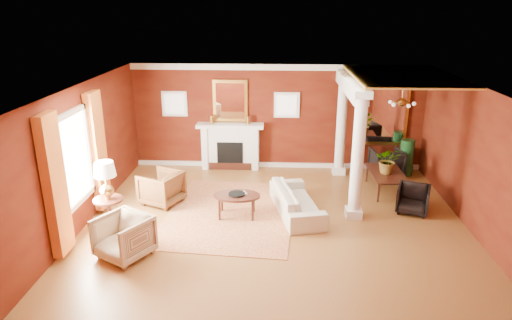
# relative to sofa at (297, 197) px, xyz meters

# --- Properties ---
(ground) EXTENTS (8.00, 8.00, 0.00)m
(ground) POSITION_rel_sofa_xyz_m (-0.46, -0.42, -0.40)
(ground) COLOR brown
(ground) RESTS_ON ground
(room_shell) EXTENTS (8.04, 7.04, 2.92)m
(room_shell) POSITION_rel_sofa_xyz_m (-0.46, -0.42, 1.61)
(room_shell) COLOR #5D200D
(room_shell) RESTS_ON ground
(fireplace) EXTENTS (1.85, 0.42, 1.29)m
(fireplace) POSITION_rel_sofa_xyz_m (-1.76, 2.89, 0.24)
(fireplace) COLOR white
(fireplace) RESTS_ON ground
(overmantel_mirror) EXTENTS (0.95, 0.07, 1.15)m
(overmantel_mirror) POSITION_rel_sofa_xyz_m (-1.76, 3.03, 1.50)
(overmantel_mirror) COLOR gold
(overmantel_mirror) RESTS_ON fireplace
(flank_window_left) EXTENTS (0.70, 0.07, 0.70)m
(flank_window_left) POSITION_rel_sofa_xyz_m (-3.31, 3.04, 1.40)
(flank_window_left) COLOR white
(flank_window_left) RESTS_ON room_shell
(flank_window_right) EXTENTS (0.70, 0.07, 0.70)m
(flank_window_right) POSITION_rel_sofa_xyz_m (-0.21, 3.04, 1.40)
(flank_window_right) COLOR white
(flank_window_right) RESTS_ON room_shell
(left_window) EXTENTS (0.21, 2.55, 2.60)m
(left_window) POSITION_rel_sofa_xyz_m (-4.36, -1.02, 1.02)
(left_window) COLOR white
(left_window) RESTS_ON room_shell
(column_front) EXTENTS (0.36, 0.36, 2.80)m
(column_front) POSITION_rel_sofa_xyz_m (1.24, -0.12, 1.02)
(column_front) COLOR white
(column_front) RESTS_ON ground
(column_back) EXTENTS (0.36, 0.36, 2.80)m
(column_back) POSITION_rel_sofa_xyz_m (1.24, 2.58, 1.02)
(column_back) COLOR white
(column_back) RESTS_ON ground
(header_beam) EXTENTS (0.30, 3.20, 0.32)m
(header_beam) POSITION_rel_sofa_xyz_m (1.24, 1.48, 2.22)
(header_beam) COLOR white
(header_beam) RESTS_ON column_front
(amber_ceiling) EXTENTS (2.30, 3.40, 0.04)m
(amber_ceiling) POSITION_rel_sofa_xyz_m (2.39, 1.33, 2.47)
(amber_ceiling) COLOR gold
(amber_ceiling) RESTS_ON room_shell
(dining_mirror) EXTENTS (1.30, 0.07, 1.70)m
(dining_mirror) POSITION_rel_sofa_xyz_m (2.44, 3.03, 1.15)
(dining_mirror) COLOR gold
(dining_mirror) RESTS_ON room_shell
(chandelier) EXTENTS (0.60, 0.62, 0.75)m
(chandelier) POSITION_rel_sofa_xyz_m (2.44, 1.38, 1.84)
(chandelier) COLOR #A27733
(chandelier) RESTS_ON room_shell
(crown_trim) EXTENTS (8.00, 0.08, 0.16)m
(crown_trim) POSITION_rel_sofa_xyz_m (-0.46, 3.04, 2.42)
(crown_trim) COLOR white
(crown_trim) RESTS_ON room_shell
(base_trim) EXTENTS (8.00, 0.08, 0.12)m
(base_trim) POSITION_rel_sofa_xyz_m (-0.46, 3.04, -0.34)
(base_trim) COLOR white
(base_trim) RESTS_ON ground
(rug) EXTENTS (3.03, 3.87, 0.01)m
(rug) POSITION_rel_sofa_xyz_m (-1.46, -0.06, -0.40)
(rug) COLOR maroon
(rug) RESTS_ON ground
(sofa) EXTENTS (1.04, 2.14, 0.81)m
(sofa) POSITION_rel_sofa_xyz_m (0.00, 0.00, 0.00)
(sofa) COLOR beige
(sofa) RESTS_ON ground
(armchair_leopard) EXTENTS (1.05, 1.07, 0.85)m
(armchair_leopard) POSITION_rel_sofa_xyz_m (-3.12, 0.39, 0.02)
(armchair_leopard) COLOR black
(armchair_leopard) RESTS_ON ground
(armchair_stripe) EXTENTS (1.14, 1.12, 0.88)m
(armchair_stripe) POSITION_rel_sofa_xyz_m (-3.22, -1.99, 0.04)
(armchair_stripe) COLOR tan
(armchair_stripe) RESTS_ON ground
(coffee_table) EXTENTS (1.02, 1.02, 0.51)m
(coffee_table) POSITION_rel_sofa_xyz_m (-1.31, -0.21, 0.06)
(coffee_table) COLOR black
(coffee_table) RESTS_ON ground
(coffee_book) EXTENTS (0.14, 0.08, 0.20)m
(coffee_book) POSITION_rel_sofa_xyz_m (-1.24, -0.16, 0.21)
(coffee_book) COLOR black
(coffee_book) RESTS_ON coffee_table
(side_table) EXTENTS (0.59, 0.59, 1.48)m
(side_table) POSITION_rel_sofa_xyz_m (-3.86, -0.97, 0.59)
(side_table) COLOR black
(side_table) RESTS_ON ground
(dining_table) EXTENTS (0.54, 1.44, 0.80)m
(dining_table) POSITION_rel_sofa_xyz_m (2.27, 1.36, -0.01)
(dining_table) COLOR black
(dining_table) RESTS_ON ground
(dining_chair_near) EXTENTS (0.84, 0.82, 0.69)m
(dining_chair_near) POSITION_rel_sofa_xyz_m (2.59, 0.20, -0.06)
(dining_chair_near) COLOR black
(dining_chair_near) RESTS_ON ground
(dining_chair_far) EXTENTS (0.87, 0.83, 0.81)m
(dining_chair_far) POSITION_rel_sofa_xyz_m (2.50, 2.50, 0.00)
(dining_chair_far) COLOR black
(dining_chair_far) RESTS_ON ground
(green_urn) EXTENTS (0.42, 0.42, 1.00)m
(green_urn) POSITION_rel_sofa_xyz_m (3.04, 2.58, -0.01)
(green_urn) COLOR #15421C
(green_urn) RESTS_ON ground
(potted_plant) EXTENTS (0.73, 0.78, 0.52)m
(potted_plant) POSITION_rel_sofa_xyz_m (2.24, 1.32, 0.65)
(potted_plant) COLOR #26591E
(potted_plant) RESTS_ON dining_table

